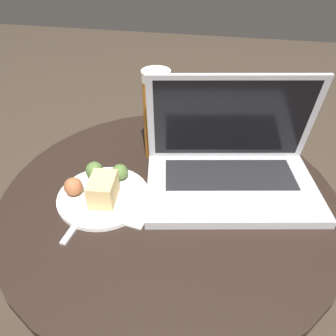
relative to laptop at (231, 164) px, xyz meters
The scene contains 7 objects.
ground_plane 0.55m from the laptop, 153.42° to the right, with size 6.00×6.00×0.00m, color #382D23.
table 0.23m from the laptop, 153.42° to the right, with size 0.70×0.70×0.49m.
napkin 0.25m from the laptop, 155.17° to the right, with size 0.18×0.14×0.00m.
laptop is the anchor object (origin of this frame).
beer_glass 0.20m from the laptop, 156.66° to the left, with size 0.06×0.06×0.21m.
snack_plate 0.28m from the laptop, 158.85° to the right, with size 0.19×0.19×0.06m.
fork 0.30m from the laptop, 154.99° to the right, with size 0.04×0.19×0.01m.
Camera 1 is at (0.10, -0.51, 0.95)m, focal length 35.00 mm.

